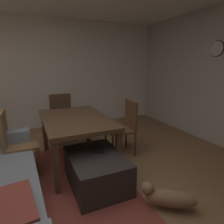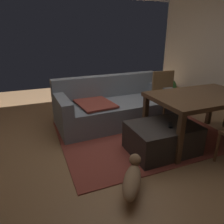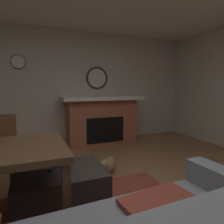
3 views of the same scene
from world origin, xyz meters
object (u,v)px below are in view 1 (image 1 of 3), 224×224
object	(u,v)px
small_dog	(168,197)
dining_chair_east	(62,114)
tv_remote	(99,152)
dining_table	(75,123)
dining_chair_south	(125,124)
ottoman_coffee_table	(96,170)
dining_chair_north	(14,140)
wall_clock	(217,49)

from	to	relation	value
small_dog	dining_chair_east	bearing A→B (deg)	13.84
tv_remote	dining_table	size ratio (longest dim) A/B	0.11
dining_chair_east	small_dog	bearing A→B (deg)	-166.16
dining_chair_south	small_dog	distance (m)	1.50
ottoman_coffee_table	dining_chair_south	size ratio (longest dim) A/B	0.99
dining_chair_south	dining_chair_east	xyz separation A→B (m)	(1.14, 0.87, 0.00)
dining_chair_north	small_dog	world-z (taller)	dining_chair_north
dining_chair_south	dining_chair_east	bearing A→B (deg)	37.27
dining_chair_east	dining_chair_south	bearing A→B (deg)	-142.73
dining_chair_east	wall_clock	distance (m)	3.22
dining_chair_north	dining_chair_south	bearing A→B (deg)	-90.38
dining_table	tv_remote	bearing A→B (deg)	-167.21
ottoman_coffee_table	small_dog	distance (m)	0.92
dining_chair_south	tv_remote	bearing A→B (deg)	130.95
tv_remote	dining_chair_north	distance (m)	1.19
dining_chair_south	wall_clock	size ratio (longest dim) A/B	3.22
tv_remote	wall_clock	xyz separation A→B (m)	(0.40, -2.47, 1.38)
ottoman_coffee_table	dining_chair_south	xyz separation A→B (m)	(0.69, -0.78, 0.32)
wall_clock	dining_chair_east	bearing A→B (deg)	62.59
dining_chair_south	wall_clock	bearing A→B (deg)	-97.17
dining_chair_north	wall_clock	xyz separation A→B (m)	(-0.23, -3.48, 1.28)
dining_table	dining_chair_east	size ratio (longest dim) A/B	1.59
dining_table	wall_clock	distance (m)	2.87
dining_chair_south	small_dog	world-z (taller)	dining_chair_south
tv_remote	dining_chair_south	bearing A→B (deg)	-15.68
ottoman_coffee_table	dining_chair_north	world-z (taller)	dining_chair_north
ottoman_coffee_table	tv_remote	distance (m)	0.24
dining_table	dining_chair_north	xyz separation A→B (m)	(0.00, 0.86, -0.14)
dining_table	dining_chair_north	size ratio (longest dim) A/B	1.59
ottoman_coffee_table	tv_remote	bearing A→B (deg)	-44.43
dining_table	dining_chair_east	bearing A→B (deg)	0.34
dining_chair_north	wall_clock	distance (m)	3.72
small_dog	wall_clock	world-z (taller)	wall_clock
ottoman_coffee_table	dining_chair_south	distance (m)	1.09
ottoman_coffee_table	small_dog	world-z (taller)	ottoman_coffee_table
dining_chair_east	dining_chair_north	bearing A→B (deg)	142.87
dining_chair_north	dining_chair_east	size ratio (longest dim) A/B	1.00
dining_table	dining_chair_south	size ratio (longest dim) A/B	1.59
dining_chair_north	wall_clock	size ratio (longest dim) A/B	3.22
dining_chair_south	dining_chair_north	distance (m)	1.72
dining_table	wall_clock	bearing A→B (deg)	-95.00
wall_clock	ottoman_coffee_table	bearing A→B (deg)	100.39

